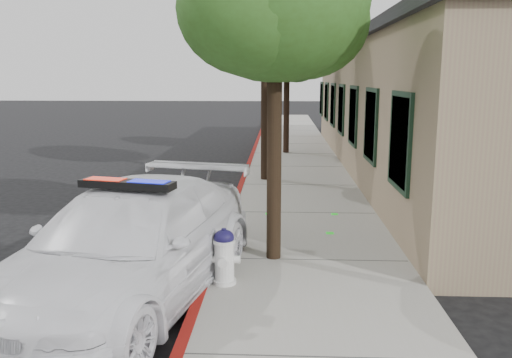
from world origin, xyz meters
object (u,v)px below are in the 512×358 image
(street_tree_far, at_px, (288,56))
(street_tree_near, at_px, (276,8))
(police_car, at_px, (130,245))
(street_tree_mid, at_px, (267,13))
(clapboard_building, at_px, (457,106))
(fire_hydrant, at_px, (224,256))

(street_tree_far, bearing_deg, street_tree_near, -91.57)
(police_car, relative_size, street_tree_mid, 0.95)
(street_tree_near, relative_size, street_tree_far, 1.07)
(street_tree_mid, relative_size, street_tree_far, 1.26)
(police_car, relative_size, street_tree_near, 1.11)
(police_car, bearing_deg, street_tree_far, 92.93)
(clapboard_building, bearing_deg, street_tree_mid, -159.90)
(street_tree_mid, bearing_deg, street_tree_far, 83.16)
(fire_hydrant, bearing_deg, street_tree_near, 58.41)
(fire_hydrant, xyz_separation_m, street_tree_near, (0.69, 1.13, 3.48))
(clapboard_building, height_order, police_car, clapboard_building)
(fire_hydrant, xyz_separation_m, street_tree_mid, (0.37, 7.87, 4.19))
(street_tree_mid, distance_m, street_tree_far, 5.54)
(clapboard_building, distance_m, police_car, 12.89)
(clapboard_building, bearing_deg, fire_hydrant, -122.25)
(street_tree_mid, height_order, street_tree_far, street_tree_mid)
(clapboard_building, height_order, street_tree_near, street_tree_near)
(clapboard_building, bearing_deg, police_car, -126.30)
(police_car, height_order, fire_hydrant, police_car)
(clapboard_building, distance_m, street_tree_mid, 6.87)
(fire_hydrant, xyz_separation_m, street_tree_far, (1.02, 13.28, 3.24))
(street_tree_near, distance_m, street_tree_mid, 6.78)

